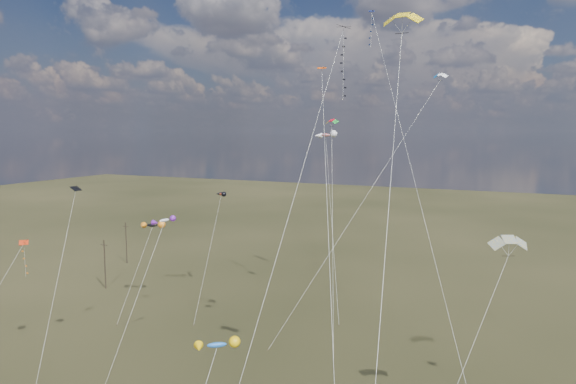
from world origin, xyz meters
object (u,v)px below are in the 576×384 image
at_px(utility_pole_far, 126,242).
at_px(novelty_black_orange, 152,225).
at_px(diamond_black_high, 337,80).
at_px(parafoil_yellow, 402,17).
at_px(utility_pole_near, 105,264).

distance_m(utility_pole_far, novelty_black_orange, 28.12).
height_order(diamond_black_high, parafoil_yellow, diamond_black_high).
distance_m(utility_pole_far, parafoil_yellow, 77.13).
distance_m(parafoil_yellow, novelty_black_orange, 49.65).
xyz_separation_m(utility_pole_near, parafoil_yellow, (52.32, -23.93, 29.53)).
relative_size(utility_pole_far, diamond_black_high, 0.23).
bearing_deg(utility_pole_near, utility_pole_far, 119.74).
xyz_separation_m(utility_pole_far, novelty_black_orange, (20.63, -17.41, 7.89)).
bearing_deg(utility_pole_far, parafoil_yellow, -32.16).
height_order(utility_pole_near, diamond_black_high, diamond_black_high).
relative_size(utility_pole_near, utility_pole_far, 1.00).
height_order(utility_pole_far, novelty_black_orange, novelty_black_orange).
relative_size(utility_pole_near, diamond_black_high, 0.23).
bearing_deg(novelty_black_orange, utility_pole_far, 139.84).
bearing_deg(utility_pole_near, novelty_black_orange, -15.11).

